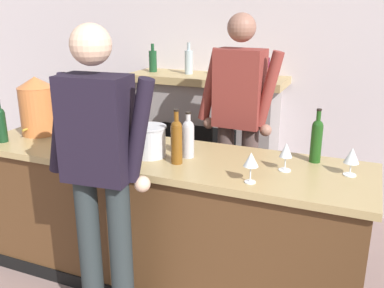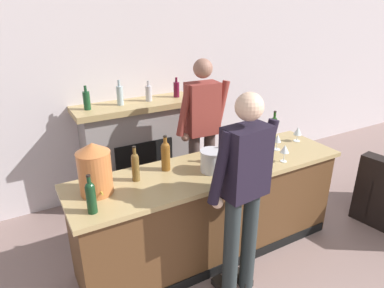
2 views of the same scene
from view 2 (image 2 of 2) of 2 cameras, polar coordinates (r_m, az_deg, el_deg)
name	(u,v)px [view 2 (image 2 of 2)]	position (r m, az deg, el deg)	size (l,w,h in m)	color
wall_back_panel	(150,87)	(4.52, -7.00, 9.47)	(12.00, 0.07, 2.75)	silver
bar_counter	(211,210)	(3.45, 3.16, -10.98)	(2.69, 0.73, 0.96)	#50321B
fireplace_stone	(138,150)	(4.41, -8.96, -0.97)	(1.49, 0.52, 1.56)	gray
person_customer	(243,192)	(2.74, 8.53, -7.96)	(0.66, 0.33, 1.81)	#242C2D
person_bartender	(202,132)	(3.88, 1.72, 2.08)	(0.66, 0.32, 1.85)	#493834
copper_dispenser	(95,168)	(2.80, -15.93, -3.92)	(0.27, 0.31, 0.44)	#BD6935
ice_bucket_steel	(212,161)	(3.10, 3.32, -2.82)	(0.22, 0.22, 0.20)	silver
wine_bottle_rose_blush	(91,196)	(2.59, -16.51, -8.31)	(0.07, 0.07, 0.31)	#123219
wine_bottle_merlot_tall	(274,128)	(3.88, 13.44, 2.69)	(0.07, 0.07, 0.34)	#1A4414
wine_bottle_chardonnay_pale	(228,149)	(3.26, 6.07, -0.90)	(0.08, 0.08, 0.30)	#ADA9AD
wine_bottle_burgundy_dark	(135,166)	(2.96, -9.42, -3.57)	(0.07, 0.07, 0.32)	brown
wine_bottle_riesling_slim	(166,155)	(3.10, -4.43, -1.80)	(0.08, 0.08, 0.34)	brown
wine_bottle_port_short	(235,153)	(3.15, 7.15, -1.53)	(0.07, 0.07, 0.34)	brown
wine_glass_near_bucket	(278,139)	(3.64, 14.07, 0.82)	(0.08, 0.08, 0.17)	silver
wine_glass_front_right	(285,149)	(3.38, 15.21, -0.86)	(0.08, 0.08, 0.17)	silver
wine_glass_by_dispenser	(298,131)	(3.93, 17.22, 2.03)	(0.09, 0.09, 0.17)	silver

